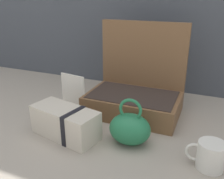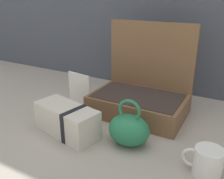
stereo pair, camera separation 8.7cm
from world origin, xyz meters
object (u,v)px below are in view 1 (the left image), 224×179
Objects in this scene: cream_toiletry_bag at (66,123)px; info_card_left at (73,93)px; coffee_mug at (210,155)px; teal_pouch_handbag at (130,128)px; open_suitcase at (136,92)px.

info_card_left is (-0.09, 0.20, 0.03)m from cream_toiletry_bag.
teal_pouch_handbag is at bearing 172.81° from coffee_mug.
open_suitcase is 0.36m from cream_toiletry_bag.
teal_pouch_handbag is 1.45× the size of coffee_mug.
coffee_mug is (0.34, -0.30, -0.05)m from open_suitcase.
cream_toiletry_bag is at bearing -168.62° from teal_pouch_handbag.
open_suitcase is 2.33× the size of info_card_left.
teal_pouch_handbag is (0.06, -0.26, -0.03)m from open_suitcase.
info_card_left is (-0.60, 0.19, 0.04)m from coffee_mug.
coffee_mug is (0.51, 0.01, -0.01)m from cream_toiletry_bag.
cream_toiletry_bag is 0.23m from info_card_left.
info_card_left is at bearing 162.33° from coffee_mug.
coffee_mug is at bearing 1.50° from cream_toiletry_bag.
info_card_left is (-0.33, 0.16, 0.03)m from teal_pouch_handbag.
open_suitcase reaches higher than teal_pouch_handbag.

